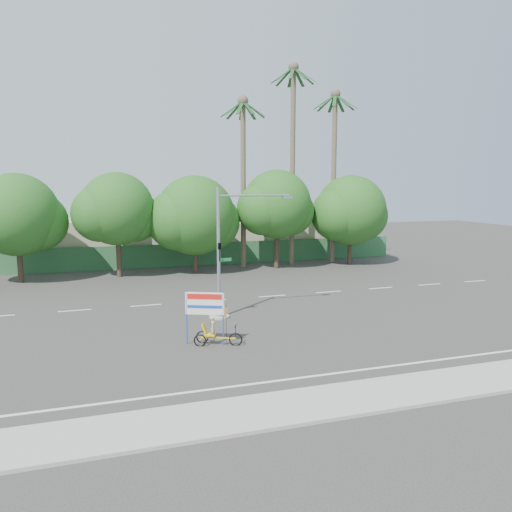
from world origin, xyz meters
name	(u,v)px	position (x,y,z in m)	size (l,w,h in m)	color
ground	(290,334)	(0.00, 0.00, 0.00)	(120.00, 120.00, 0.00)	#33302D
sidewalk_near	(372,395)	(0.00, -7.50, 0.06)	(50.00, 2.40, 0.12)	gray
fence	(199,254)	(0.00, 21.50, 1.00)	(38.00, 0.08, 2.00)	#336B3D
building_left	(80,241)	(-10.00, 26.00, 2.00)	(12.00, 8.00, 4.00)	beige
building_right	(268,237)	(8.00, 26.00, 1.80)	(14.00, 8.00, 3.60)	beige
tree_far_left	(16,217)	(-14.05, 18.00, 4.76)	(7.14, 6.00, 7.96)	#473828
tree_left	(117,212)	(-7.05, 18.00, 5.06)	(6.66, 5.60, 8.07)	#473828
tree_center	(194,218)	(-1.05, 18.00, 4.47)	(7.62, 6.40, 7.85)	#473828
tree_right	(276,207)	(5.95, 18.00, 5.24)	(6.90, 5.80, 8.36)	#473828
tree_far_right	(350,213)	(12.95, 18.00, 4.64)	(7.38, 6.20, 7.94)	#473828
palm_tall	(293,145)	(8.00, 19.50, 10.46)	(3.73, 3.79, 17.45)	#70604C
palm_mid	(334,159)	(12.00, 19.50, 9.40)	(3.73, 3.79, 15.45)	#70604C
palm_short	(243,164)	(3.50, 19.50, 8.86)	(3.73, 3.79, 14.45)	#70604C
traffic_signal	(224,264)	(-2.20, 3.98, 2.92)	(4.72, 1.10, 7.00)	gray
trike_billboard	(210,323)	(-3.98, -0.36, 1.02)	(2.38, 1.21, 2.52)	black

